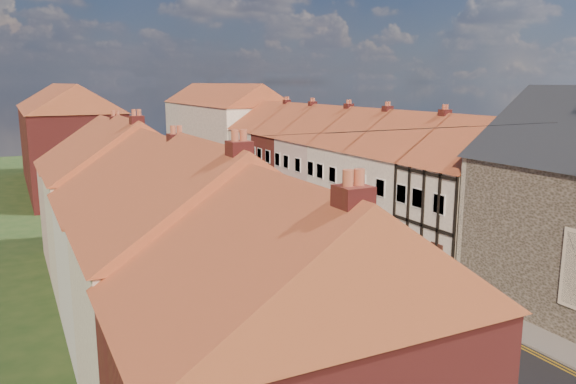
% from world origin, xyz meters
% --- Properties ---
extents(road, '(7.00, 90.00, 0.02)m').
position_xyz_m(road, '(0.00, 30.00, 0.01)').
color(road, black).
rests_on(road, ground).
extents(pavement_left, '(1.80, 90.00, 0.12)m').
position_xyz_m(pavement_left, '(-4.40, 30.00, 0.06)').
color(pavement_left, gray).
rests_on(pavement_left, ground).
extents(pavement_right, '(1.80, 90.00, 0.12)m').
position_xyz_m(pavement_right, '(4.40, 30.00, 0.06)').
color(pavement_right, gray).
rests_on(pavement_right, ground).
extents(cottage_r_tudor, '(8.30, 5.20, 9.00)m').
position_xyz_m(cottage_r_tudor, '(9.27, 12.70, 4.47)').
color(cottage_r_tudor, white).
rests_on(cottage_r_tudor, ground).
extents(cottage_r_white_near, '(8.30, 6.00, 9.00)m').
position_xyz_m(cottage_r_white_near, '(9.30, 18.10, 4.47)').
color(cottage_r_white_near, white).
rests_on(cottage_r_white_near, ground).
extents(cottage_r_cream_mid, '(8.30, 5.20, 9.00)m').
position_xyz_m(cottage_r_cream_mid, '(9.30, 23.50, 4.48)').
color(cottage_r_cream_mid, white).
rests_on(cottage_r_cream_mid, ground).
extents(cottage_r_pink, '(8.30, 6.00, 9.00)m').
position_xyz_m(cottage_r_pink, '(9.30, 28.90, 4.47)').
color(cottage_r_pink, '#B5948F').
rests_on(cottage_r_pink, ground).
extents(cottage_r_white_far, '(8.30, 5.20, 9.00)m').
position_xyz_m(cottage_r_white_far, '(9.30, 34.30, 4.48)').
color(cottage_r_white_far, maroon).
rests_on(cottage_r_white_far, ground).
extents(cottage_r_cream_far, '(8.30, 6.00, 9.00)m').
position_xyz_m(cottage_r_cream_far, '(9.30, 39.70, 4.47)').
color(cottage_r_cream_far, white).
rests_on(cottage_r_cream_far, ground).
extents(cottage_l_brick_near, '(8.30, 5.70, 8.80)m').
position_xyz_m(cottage_l_brick_near, '(-9.30, -0.25, 4.37)').
color(cottage_l_brick_near, maroon).
rests_on(cottage_l_brick_near, ground).
extents(cottage_l_cream, '(8.30, 6.30, 9.10)m').
position_xyz_m(cottage_l_cream, '(-9.30, 5.55, 4.52)').
color(cottage_l_cream, white).
rests_on(cottage_l_cream, ground).
extents(cottage_l_white, '(8.30, 6.90, 8.80)m').
position_xyz_m(cottage_l_white, '(-9.30, 11.95, 4.37)').
color(cottage_l_white, white).
rests_on(cottage_l_white, ground).
extents(cottage_l_brick_mid, '(8.30, 5.70, 9.10)m').
position_xyz_m(cottage_l_brick_mid, '(-9.30, 18.05, 4.53)').
color(cottage_l_brick_mid, white).
rests_on(cottage_l_brick_mid, ground).
extents(cottage_l_pink, '(8.30, 6.30, 8.80)m').
position_xyz_m(cottage_l_pink, '(-9.30, 23.85, 4.37)').
color(cottage_l_pink, '#B5948F').
rests_on(cottage_l_pink, ground).
extents(block_right_far, '(8.30, 24.20, 10.50)m').
position_xyz_m(block_right_far, '(9.30, 55.00, 5.29)').
color(block_right_far, white).
rests_on(block_right_far, ground).
extents(block_left_far, '(8.30, 24.20, 10.50)m').
position_xyz_m(block_left_far, '(-9.30, 50.00, 5.29)').
color(block_left_far, maroon).
rests_on(block_left_far, ground).
extents(lamppost, '(0.88, 0.15, 6.00)m').
position_xyz_m(lamppost, '(-3.81, 20.00, 3.54)').
color(lamppost, black).
rests_on(lamppost, pavement_left).
extents(car_near, '(2.50, 4.64, 1.50)m').
position_xyz_m(car_near, '(-3.20, 6.21, 0.75)').
color(car_near, black).
rests_on(car_near, ground).
extents(car_mid, '(2.76, 4.80, 1.50)m').
position_xyz_m(car_mid, '(-3.14, 27.88, 0.75)').
color(car_mid, '#B1B2B9').
rests_on(car_mid, ground).
extents(car_far, '(2.27, 4.41, 1.23)m').
position_xyz_m(car_far, '(-3.20, 41.91, 0.61)').
color(car_far, navy).
rests_on(car_far, ground).
extents(car_distant, '(2.89, 4.23, 1.07)m').
position_xyz_m(car_distant, '(-1.50, 56.77, 0.54)').
color(car_distant, gray).
rests_on(car_distant, ground).
extents(pedestrian_left, '(0.77, 0.62, 1.81)m').
position_xyz_m(pedestrian_left, '(-5.10, 5.07, 1.03)').
color(pedestrian_left, black).
rests_on(pedestrian_left, pavement_left).
extents(pedestrian_right, '(0.89, 0.78, 1.55)m').
position_xyz_m(pedestrian_right, '(5.10, 17.16, 0.90)').
color(pedestrian_right, black).
rests_on(pedestrian_right, pavement_right).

